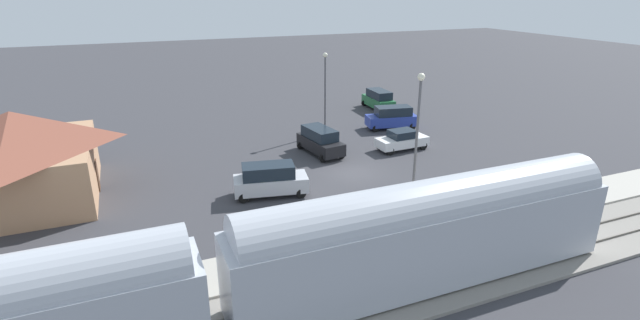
{
  "coord_description": "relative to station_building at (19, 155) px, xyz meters",
  "views": [
    {
      "loc": [
        -29.66,
        15.13,
        13.34
      ],
      "look_at": [
        1.01,
        2.28,
        1.0
      ],
      "focal_mm": 26.43,
      "sensor_mm": 36.0,
      "label": 1
    }
  ],
  "objects": [
    {
      "name": "station_building",
      "position": [
        0.0,
        0.0,
        0.0
      ],
      "size": [
        10.87,
        9.34,
        6.02
      ],
      "color": "tan",
      "rests_on": "ground"
    },
    {
      "name": "suv_blue",
      "position": [
        5.12,
        -30.81,
        -1.98
      ],
      "size": [
        2.88,
        5.19,
        2.22
      ],
      "color": "#283D9E",
      "rests_on": "ground"
    },
    {
      "name": "suv_black",
      "position": [
        0.96,
        -21.38,
        -1.98
      ],
      "size": [
        5.12,
        2.91,
        2.22
      ],
      "color": "black",
      "rests_on": "ground"
    },
    {
      "name": "pedestrian_waiting_far",
      "position": [
        -13.48,
        -14.56,
        -1.85
      ],
      "size": [
        0.36,
        0.36,
        1.71
      ],
      "color": "brown",
      "rests_on": "platform"
    },
    {
      "name": "suv_silver",
      "position": [
        -5.53,
        -15.01,
        -1.98
      ],
      "size": [
        2.88,
        5.19,
        2.22
      ],
      "color": "silver",
      "rests_on": "ground"
    },
    {
      "name": "light_pole_near_platform",
      "position": [
        -11.2,
        -22.54,
        2.25
      ],
      "size": [
        0.44,
        0.44,
        8.68
      ],
      "color": "#515156",
      "rests_on": "ground"
    },
    {
      "name": "railway_track",
      "position": [
        -18.0,
        -22.0,
        -3.04
      ],
      "size": [
        4.8,
        70.0,
        0.3
      ],
      "color": "gray",
      "rests_on": "ground"
    },
    {
      "name": "suv_green",
      "position": [
        12.47,
        -33.44,
        -1.98
      ],
      "size": [
        5.0,
        2.6,
        2.22
      ],
      "color": "#236638",
      "rests_on": "ground"
    },
    {
      "name": "pedestrian_on_platform",
      "position": [
        -13.81,
        -20.1,
        -1.85
      ],
      "size": [
        0.36,
        0.36,
        1.71
      ],
      "color": "#23284C",
      "rests_on": "platform"
    },
    {
      "name": "platform",
      "position": [
        -14.0,
        -22.0,
        -2.98
      ],
      "size": [
        3.2,
        46.0,
        0.3
      ],
      "color": "#A8A399",
      "rests_on": "ground"
    },
    {
      "name": "ground_plane",
      "position": [
        -4.0,
        -22.0,
        -3.13
      ],
      "size": [
        200.0,
        200.0,
        0.0
      ],
      "primitive_type": "plane",
      "color": "#38383D"
    },
    {
      "name": "light_pole_lot_center",
      "position": [
        6.0,
        -23.99,
        1.7
      ],
      "size": [
        0.44,
        0.44,
        7.67
      ],
      "color": "#515156",
      "rests_on": "ground"
    },
    {
      "name": "sedan_white",
      "position": [
        -0.8,
        -28.29,
        -2.25
      ],
      "size": [
        2.03,
        4.58,
        1.74
      ],
      "color": "white",
      "rests_on": "ground"
    }
  ]
}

